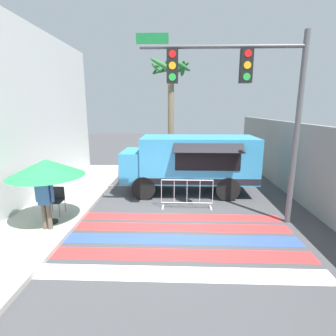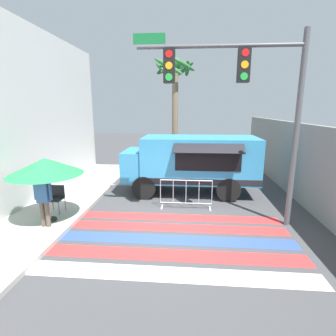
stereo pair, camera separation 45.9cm
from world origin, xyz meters
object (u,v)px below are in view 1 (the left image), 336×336
(food_truck, at_px, (188,160))
(barricade_side, at_px, (119,178))
(traffic_signal_pole, at_px, (245,90))
(patio_umbrella, at_px, (46,168))
(vendor_person, at_px, (45,199))
(barricade_front, at_px, (187,194))
(folding_chair, at_px, (56,198))
(palm_tree, at_px, (170,90))

(food_truck, bearing_deg, barricade_side, 175.33)
(traffic_signal_pole, height_order, patio_umbrella, traffic_signal_pole)
(traffic_signal_pole, xyz_separation_m, vendor_person, (-5.59, -0.98, -3.00))
(traffic_signal_pole, distance_m, barricade_side, 6.49)
(food_truck, relative_size, patio_umbrella, 2.52)
(barricade_front, xyz_separation_m, barricade_side, (-2.91, 2.06, -0.00))
(food_truck, distance_m, traffic_signal_pole, 4.18)
(patio_umbrella, distance_m, vendor_person, 0.91)
(folding_chair, xyz_separation_m, vendor_person, (0.24, -1.14, 0.37))
(palm_tree, bearing_deg, vendor_person, -113.68)
(food_truck, distance_m, folding_chair, 5.23)
(food_truck, relative_size, barricade_side, 3.09)
(barricade_front, bearing_deg, food_truck, 87.01)
(folding_chair, relative_size, barricade_side, 0.50)
(traffic_signal_pole, xyz_separation_m, barricade_front, (-1.55, 1.10, -3.50))
(patio_umbrella, distance_m, barricade_front, 4.65)
(food_truck, distance_m, patio_umbrella, 5.50)
(traffic_signal_pole, bearing_deg, folding_chair, 178.40)
(food_truck, xyz_separation_m, barricade_front, (-0.09, -1.81, -0.88))
(vendor_person, bearing_deg, patio_umbrella, 116.52)
(barricade_side, relative_size, palm_tree, 0.29)
(traffic_signal_pole, relative_size, vendor_person, 3.52)
(traffic_signal_pole, relative_size, patio_umbrella, 2.58)
(traffic_signal_pole, xyz_separation_m, palm_tree, (-2.30, 6.53, 0.41))
(vendor_person, height_order, barricade_side, vendor_person)
(food_truck, height_order, patio_umbrella, food_truck)
(patio_umbrella, distance_m, palm_tree, 8.29)
(traffic_signal_pole, distance_m, vendor_person, 6.42)
(food_truck, bearing_deg, patio_umbrella, -140.39)
(food_truck, xyz_separation_m, patio_umbrella, (-4.22, -3.50, 0.44))
(folding_chair, xyz_separation_m, barricade_front, (4.29, 0.94, -0.14))
(food_truck, relative_size, vendor_person, 3.43)
(traffic_signal_pole, bearing_deg, food_truck, 116.44)
(patio_umbrella, bearing_deg, food_truck, 39.61)
(food_truck, relative_size, folding_chair, 6.24)
(food_truck, bearing_deg, vendor_person, -136.74)
(patio_umbrella, relative_size, palm_tree, 0.36)
(traffic_signal_pole, bearing_deg, barricade_side, 144.64)
(vendor_person, distance_m, barricade_side, 4.32)
(folding_chair, distance_m, barricade_front, 4.39)
(vendor_person, xyz_separation_m, palm_tree, (3.29, 7.51, 3.41))
(food_truck, xyz_separation_m, folding_chair, (-4.38, -2.75, -0.74))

